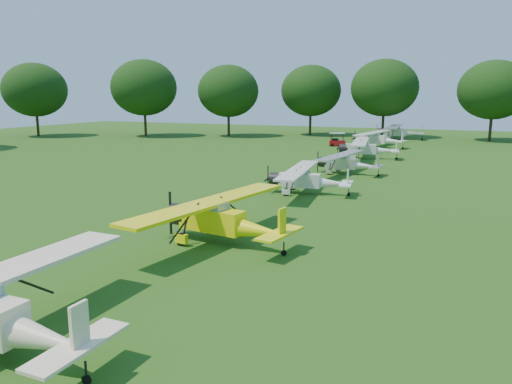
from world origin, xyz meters
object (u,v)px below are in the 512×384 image
Objects in this scene: aircraft_3 at (306,178)px; aircraft_7 at (398,131)px; aircraft_4 at (346,162)px; golf_cart at (337,142)px; aircraft_2 at (221,217)px; aircraft_6 at (377,138)px; aircraft_5 at (366,147)px.

aircraft_7 is at bearing 82.72° from aircraft_3.
aircraft_4 is 38.15m from aircraft_7.
golf_cart is (-6.41, -14.04, -0.75)m from aircraft_7.
aircraft_6 is (-1.04, 47.95, 0.01)m from aircraft_2.
golf_cart is at bearing -168.76° from aircraft_6.
aircraft_6 reaches higher than aircraft_3.
aircraft_7 is (-0.06, 26.34, 0.10)m from aircraft_5.
aircraft_3 is 34.96m from golf_cart.
aircraft_6 is at bearing -17.58° from golf_cart.
aircraft_6 is at bearing 84.26° from aircraft_3.
aircraft_6 is (-0.95, 12.56, 0.05)m from aircraft_5.
aircraft_7 is at bearing 81.49° from aircraft_5.
aircraft_3 reaches higher than golf_cart.
aircraft_6 reaches higher than aircraft_5.
aircraft_2 is at bearing -84.79° from aircraft_4.
aircraft_2 is 1.13× the size of aircraft_3.
aircraft_6 is at bearing 85.68° from aircraft_5.
aircraft_2 is 1.16× the size of aircraft_4.
aircraft_4 is at bearing -77.83° from aircraft_6.
aircraft_6 is 5.57m from golf_cart.
golf_cart is at bearing 93.35° from aircraft_3.
aircraft_5 reaches higher than aircraft_4.
aircraft_5 is 26.34m from aircraft_7.
aircraft_2 is at bearing -98.48° from aircraft_5.
aircraft_4 is 0.88× the size of aircraft_5.
aircraft_4 is 24.41m from aircraft_6.
aircraft_3 is at bearing -86.42° from aircraft_4.
aircraft_3 is at bearing -92.78° from aircraft_7.
aircraft_7 reaches higher than aircraft_2.
aircraft_2 is 4.63× the size of golf_cart.
aircraft_6 is (-1.02, 34.59, 0.16)m from aircraft_3.
aircraft_4 is (0.48, 23.60, -0.18)m from aircraft_2.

